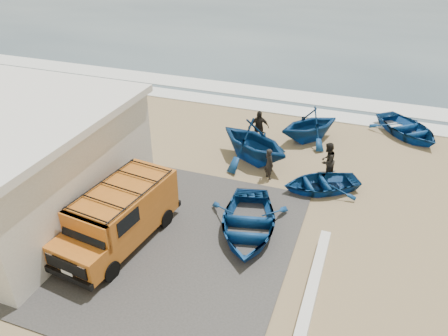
% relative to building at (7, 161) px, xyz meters
% --- Properties ---
extents(ground, '(160.00, 160.00, 0.00)m').
position_rel_building_xyz_m(ground, '(7.50, 2.00, -2.16)').
color(ground, '#987F58').
extents(slab, '(12.00, 10.00, 0.05)m').
position_rel_building_xyz_m(slab, '(5.50, -0.00, -2.14)').
color(slab, '#423F3C').
rests_on(slab, ground).
extents(surf_line, '(180.00, 1.60, 0.06)m').
position_rel_building_xyz_m(surf_line, '(7.50, 14.00, -2.13)').
color(surf_line, white).
rests_on(surf_line, ground).
extents(surf_wash, '(180.00, 2.20, 0.04)m').
position_rel_building_xyz_m(surf_wash, '(7.50, 16.50, -2.14)').
color(surf_wash, white).
rests_on(surf_wash, ground).
extents(building, '(8.40, 9.40, 4.30)m').
position_rel_building_xyz_m(building, '(0.00, 0.00, 0.00)').
color(building, silver).
rests_on(building, ground).
extents(parapet, '(0.35, 6.00, 0.55)m').
position_rel_building_xyz_m(parapet, '(12.50, -1.00, -1.89)').
color(parapet, silver).
rests_on(parapet, ground).
extents(van, '(2.67, 5.41, 2.23)m').
position_rel_building_xyz_m(van, '(5.31, -0.44, -0.97)').
color(van, '#BD631C').
rests_on(van, ground).
extents(boat_near_left, '(4.10, 5.05, 0.92)m').
position_rel_building_xyz_m(boat_near_left, '(9.58, 1.60, -1.70)').
color(boat_near_left, navy).
rests_on(boat_near_left, ground).
extents(boat_near_right, '(4.18, 3.82, 0.71)m').
position_rel_building_xyz_m(boat_near_right, '(11.74, 5.58, -1.81)').
color(boat_near_right, navy).
rests_on(boat_near_right, ground).
extents(boat_mid_left, '(5.34, 5.12, 2.18)m').
position_rel_building_xyz_m(boat_mid_left, '(8.15, 7.13, -1.07)').
color(boat_mid_left, navy).
rests_on(boat_mid_left, ground).
extents(boat_far_left, '(4.67, 4.71, 1.88)m').
position_rel_building_xyz_m(boat_far_left, '(10.33, 10.32, -1.22)').
color(boat_far_left, navy).
rests_on(boat_far_left, ground).
extents(boat_far_right, '(4.96, 5.13, 0.87)m').
position_rel_building_xyz_m(boat_far_right, '(15.35, 12.73, -1.73)').
color(boat_far_right, navy).
rests_on(boat_far_right, ground).
extents(fisherman_front, '(0.65, 0.65, 1.52)m').
position_rel_building_xyz_m(fisherman_front, '(9.31, 5.77, -1.40)').
color(fisherman_front, black).
rests_on(fisherman_front, ground).
extents(fisherman_middle, '(0.94, 1.05, 1.79)m').
position_rel_building_xyz_m(fisherman_middle, '(11.80, 6.71, -1.27)').
color(fisherman_middle, black).
rests_on(fisherman_middle, ground).
extents(fisherman_back, '(1.20, 0.91, 1.90)m').
position_rel_building_xyz_m(fisherman_back, '(7.88, 8.95, -1.22)').
color(fisherman_back, black).
rests_on(fisherman_back, ground).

